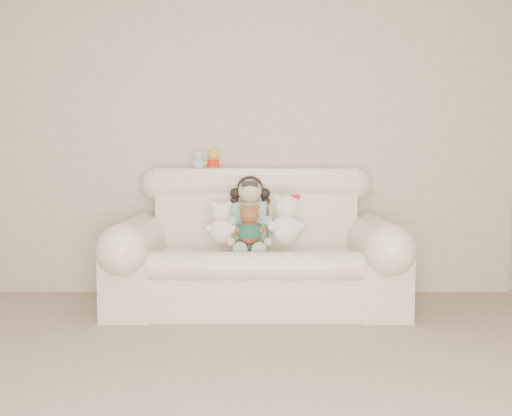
{
  "coord_description": "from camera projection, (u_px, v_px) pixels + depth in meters",
  "views": [
    {
      "loc": [
        0.17,
        -2.08,
        1.09
      ],
      "look_at": [
        0.16,
        1.9,
        0.75
      ],
      "focal_mm": 39.37,
      "sensor_mm": 36.0,
      "label": 1
    }
  ],
  "objects": [
    {
      "name": "yellow_mini_bear",
      "position": [
        213.0,
        157.0,
        4.45
      ],
      "size": [
        0.15,
        0.13,
        0.2
      ],
      "primitive_type": null,
      "rotation": [
        0.0,
        0.0,
        0.29
      ],
      "color": "yellow",
      "rests_on": "sofa"
    },
    {
      "name": "wall_back",
      "position": [
        236.0,
        134.0,
        4.54
      ],
      "size": [
        4.5,
        0.0,
        4.5
      ],
      "primitive_type": "plane",
      "rotation": [
        1.57,
        0.0,
        0.0
      ],
      "color": "beige",
      "rests_on": "ground"
    },
    {
      "name": "white_cat",
      "position": [
        286.0,
        214.0,
        3.95
      ],
      "size": [
        0.33,
        0.29,
        0.42
      ],
      "primitive_type": null,
      "rotation": [
        0.0,
        0.0,
        0.37
      ],
      "color": "white",
      "rests_on": "sofa"
    },
    {
      "name": "brown_teddy",
      "position": [
        249.0,
        220.0,
        3.96
      ],
      "size": [
        0.24,
        0.19,
        0.33
      ],
      "primitive_type": null,
      "rotation": [
        0.0,
        0.0,
        0.15
      ],
      "color": "brown",
      "rests_on": "sofa"
    },
    {
      "name": "grey_mini_plush",
      "position": [
        198.0,
        158.0,
        4.4
      ],
      "size": [
        0.13,
        0.11,
        0.19
      ],
      "primitive_type": null,
      "rotation": [
        0.0,
        0.0,
        -0.1
      ],
      "color": "silver",
      "rests_on": "sofa"
    },
    {
      "name": "seated_child",
      "position": [
        250.0,
        212.0,
        4.17
      ],
      "size": [
        0.4,
        0.46,
        0.56
      ],
      "primitive_type": null,
      "rotation": [
        0.0,
        0.0,
        -0.17
      ],
      "color": "#357B4A",
      "rests_on": "sofa"
    },
    {
      "name": "sofa",
      "position": [
        256.0,
        239.0,
        4.11
      ],
      "size": [
        2.1,
        0.95,
        1.03
      ],
      "primitive_type": null,
      "color": "beige",
      "rests_on": "floor"
    },
    {
      "name": "cream_teddy",
      "position": [
        221.0,
        218.0,
        3.98
      ],
      "size": [
        0.26,
        0.22,
        0.35
      ],
      "primitive_type": null,
      "rotation": [
        0.0,
        0.0,
        0.2
      ],
      "color": "white",
      "rests_on": "sofa"
    }
  ]
}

